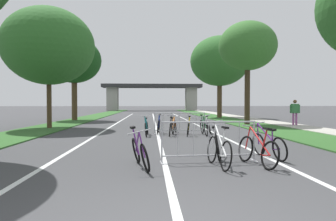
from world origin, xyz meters
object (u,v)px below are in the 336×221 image
at_px(bicycle_blue_2, 159,126).
at_px(bicycle_green_5, 204,127).
at_px(tree_left_pine_near, 74,61).
at_px(bicycle_teal_3, 147,128).
at_px(bicycle_red_7, 257,150).
at_px(bicycle_purple_11, 140,152).
at_px(bicycle_yellow_6, 188,128).
at_px(crowd_barrier_second, 180,123).
at_px(tree_right_maple_mid, 248,46).
at_px(bicycle_orange_9, 174,126).
at_px(pedestrian_waiting, 295,110).
at_px(crowd_barrier_nearest, 209,142).
at_px(bicycle_purple_1, 269,145).
at_px(bicycle_white_8, 219,151).
at_px(bicycle_silver_4, 208,126).
at_px(tree_left_oak_mid, 49,46).
at_px(tree_right_pine_far, 220,61).
at_px(bicycle_black_0, 170,127).
at_px(bicycle_black_10, 217,144).

bearing_deg(bicycle_blue_2, bicycle_green_5, 160.24).
xyz_separation_m(tree_left_pine_near, bicycle_teal_3, (6.39, -12.56, -4.83)).
xyz_separation_m(bicycle_red_7, bicycle_purple_11, (-2.82, -0.07, -0.01)).
height_order(bicycle_yellow_6, bicycle_purple_11, bicycle_purple_11).
xyz_separation_m(crowd_barrier_second, bicycle_green_5, (1.08, -0.53, -0.13)).
bearing_deg(tree_left_pine_near, tree_right_maple_mid, -24.76).
relative_size(bicycle_orange_9, pedestrian_waiting, 0.98).
relative_size(crowd_barrier_nearest, bicycle_purple_1, 1.51).
bearing_deg(crowd_barrier_nearest, bicycle_white_8, -77.25).
distance_m(bicycle_silver_4, bicycle_green_5, 1.11).
bearing_deg(bicycle_teal_3, tree_left_oak_mid, -33.41).
bearing_deg(tree_right_pine_far, bicycle_green_5, -105.51).
distance_m(bicycle_black_0, bicycle_purple_1, 6.45).
bearing_deg(crowd_barrier_nearest, pedestrian_waiting, 55.58).
bearing_deg(bicycle_black_10, bicycle_yellow_6, 103.15).
bearing_deg(crowd_barrier_nearest, bicycle_blue_2, 98.23).
height_order(tree_right_maple_mid, bicycle_green_5, tree_right_maple_mid).
relative_size(tree_right_pine_far, crowd_barrier_nearest, 3.34).
distance_m(bicycle_black_0, bicycle_silver_4, 2.24).
bearing_deg(bicycle_blue_2, bicycle_silver_4, -173.47).
bearing_deg(crowd_barrier_nearest, bicycle_purple_1, 14.57).
bearing_deg(tree_left_pine_near, bicycle_blue_2, -58.99).
bearing_deg(bicycle_white_8, tree_right_pine_far, 70.58).
distance_m(bicycle_orange_9, bicycle_purple_11, 8.05).
xyz_separation_m(bicycle_teal_3, bicycle_green_5, (2.68, -0.00, 0.04)).
height_order(tree_right_pine_far, bicycle_teal_3, tree_right_pine_far).
height_order(bicycle_white_8, bicycle_purple_11, bicycle_white_8).
bearing_deg(bicycle_red_7, bicycle_yellow_6, 83.79).
bearing_deg(bicycle_green_5, bicycle_black_10, 83.40).
distance_m(tree_right_pine_far, bicycle_blue_2, 17.54).
relative_size(bicycle_purple_11, pedestrian_waiting, 1.00).
distance_m(bicycle_silver_4, bicycle_purple_11, 8.62).
distance_m(tree_left_oak_mid, bicycle_orange_9, 9.08).
relative_size(bicycle_black_0, pedestrian_waiting, 0.99).
distance_m(tree_left_oak_mid, tree_right_maple_mid, 12.87).
bearing_deg(bicycle_purple_11, tree_right_maple_mid, -130.27).
bearing_deg(bicycle_red_7, bicycle_black_0, 90.53).
height_order(tree_left_oak_mid, bicycle_black_0, tree_left_oak_mid).
bearing_deg(tree_right_pine_far, bicycle_purple_1, -99.68).
bearing_deg(bicycle_purple_1, bicycle_black_0, 99.89).
xyz_separation_m(tree_left_oak_mid, bicycle_purple_11, (5.73, -11.22, -4.50)).
bearing_deg(tree_right_maple_mid, bicycle_orange_9, -134.93).
relative_size(bicycle_purple_1, bicycle_red_7, 0.96).
height_order(bicycle_orange_9, pedestrian_waiting, pedestrian_waiting).
bearing_deg(tree_right_maple_mid, bicycle_white_8, -110.61).
relative_size(tree_left_pine_near, bicycle_black_10, 4.05).
bearing_deg(crowd_barrier_second, bicycle_red_7, -81.20).
bearing_deg(bicycle_yellow_6, pedestrian_waiting, 43.47).
height_order(bicycle_silver_4, bicycle_orange_9, bicycle_silver_4).
height_order(bicycle_green_5, bicycle_purple_11, bicycle_green_5).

